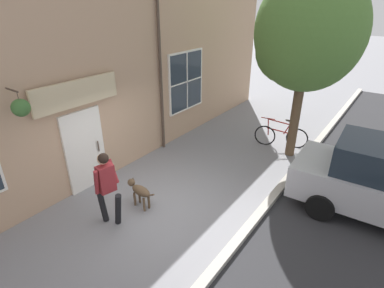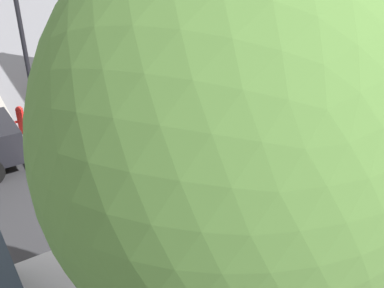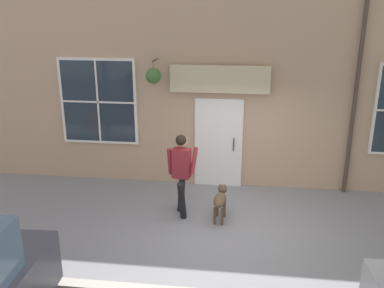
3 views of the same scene
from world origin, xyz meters
name	(u,v)px [view 1 (image 1 of 3)]	position (x,y,z in m)	size (l,w,h in m)	color
ground_plane	(162,208)	(0.00, 0.00, 0.00)	(90.00, 90.00, 0.00)	gray
storefront_facade	(84,83)	(-2.34, 0.00, 2.65)	(0.95, 18.00, 5.32)	tan
pedestrian_walking	(106,182)	(-0.58, -1.02, 1.04)	(0.76, 0.61, 1.73)	black
dog_on_leash	(139,190)	(-0.48, -0.23, 0.44)	(0.97, 0.29, 0.66)	brown
street_tree_by_curb	(304,36)	(1.38, 4.50, 3.58)	(2.94, 2.65, 5.33)	brown
leaning_bicycle	(281,136)	(1.00, 4.89, 0.38)	(1.66, 0.59, 1.00)	black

